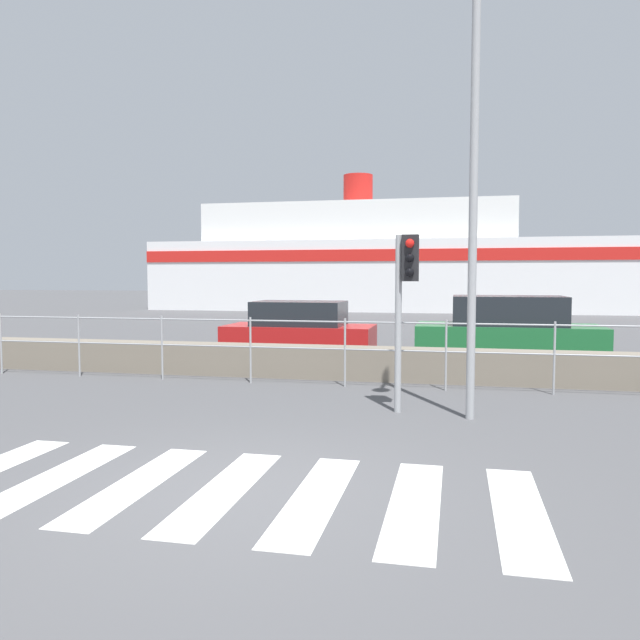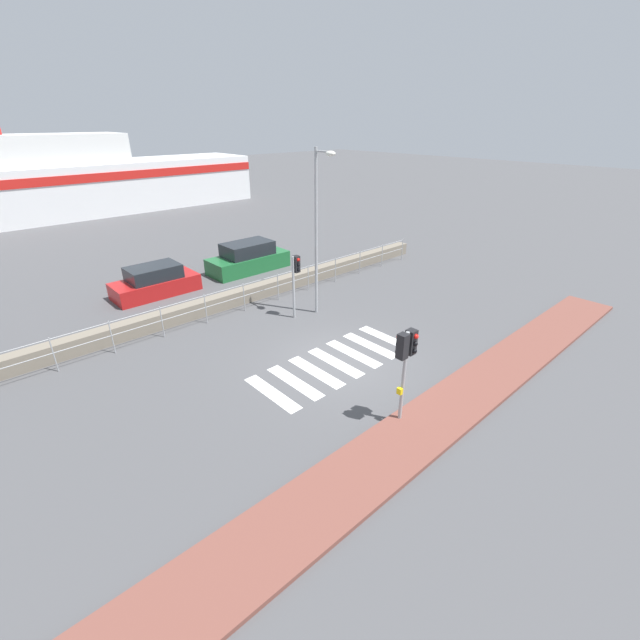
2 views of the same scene
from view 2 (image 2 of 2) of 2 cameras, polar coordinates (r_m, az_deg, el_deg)
ground_plane at (r=14.86m, az=2.46°, el=-5.47°), size 160.00×160.00×0.00m
sidewalk_brick at (r=12.77m, az=15.81°, el=-11.99°), size 24.00×1.80×0.12m
crosswalk at (r=14.77m, az=2.05°, el=-5.65°), size 5.85×2.40×0.01m
seawall at (r=19.49m, az=-11.44°, el=2.86°), size 24.41×0.55×0.65m
harbor_fence at (r=18.61m, az=-10.14°, el=3.55°), size 22.01×0.04×1.27m
traffic_light_near at (r=11.17m, az=11.37°, el=-4.37°), size 0.58×0.41×2.77m
traffic_light_far at (r=17.38m, az=-3.29°, el=6.28°), size 0.34×0.32×2.65m
streetlamp at (r=17.13m, az=-0.13°, el=13.42°), size 0.32×1.05×6.66m
ferry_boat at (r=43.05m, az=-32.35°, el=15.13°), size 33.25×6.28×8.30m
parked_car_red at (r=21.69m, az=-21.12°, el=4.72°), size 3.86×1.75×1.40m
parked_car_green at (r=23.90m, az=-9.54°, el=8.09°), size 4.39×1.84×1.57m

